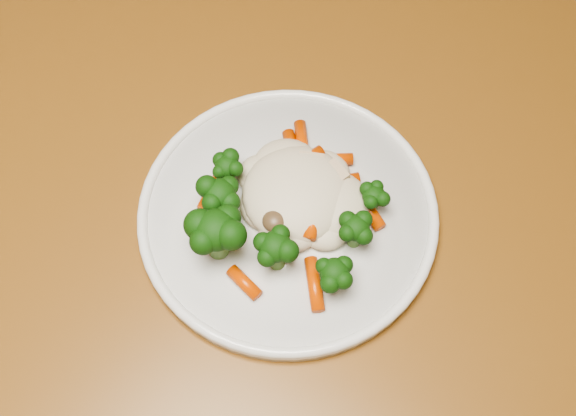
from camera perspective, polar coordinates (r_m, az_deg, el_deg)
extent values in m
plane|color=brown|center=(1.43, -6.44, -10.02)|extent=(3.00, 3.00, 0.00)
cube|color=brown|center=(0.73, 1.47, 2.70)|extent=(1.25, 0.86, 0.04)
cube|color=brown|center=(1.41, -10.82, 15.37)|extent=(0.06, 0.06, 0.71)
cylinder|color=white|center=(0.67, 0.00, -0.54)|extent=(0.28, 0.28, 0.01)
ellipsoid|color=beige|center=(0.65, 0.76, 1.60)|extent=(0.12, 0.11, 0.05)
ellipsoid|color=black|center=(0.65, -5.36, 0.55)|extent=(0.05, 0.05, 0.04)
ellipsoid|color=black|center=(0.63, -5.59, -2.39)|extent=(0.06, 0.06, 0.05)
ellipsoid|color=black|center=(0.63, -0.98, -3.54)|extent=(0.05, 0.05, 0.04)
ellipsoid|color=black|center=(0.62, 3.65, -5.49)|extent=(0.04, 0.04, 0.04)
ellipsoid|color=black|center=(0.64, 5.31, -1.99)|extent=(0.04, 0.04, 0.04)
ellipsoid|color=black|center=(0.66, 6.72, 0.58)|extent=(0.03, 0.03, 0.03)
ellipsoid|color=black|center=(0.67, -4.79, 2.86)|extent=(0.04, 0.04, 0.03)
cylinder|color=#EC4F05|center=(0.70, 1.14, 4.88)|extent=(0.04, 0.05, 0.01)
cylinder|color=#EC4F05|center=(0.69, 3.43, 3.84)|extent=(0.04, 0.03, 0.01)
cylinder|color=#EC4F05|center=(0.67, 6.24, 0.16)|extent=(0.05, 0.03, 0.01)
cylinder|color=#EC4F05|center=(0.68, -5.87, 1.66)|extent=(0.02, 0.05, 0.01)
cylinder|color=#EC4F05|center=(0.65, -5.39, -2.68)|extent=(0.03, 0.04, 0.01)
cylinder|color=#EC4F05|center=(0.63, -3.48, -5.91)|extent=(0.04, 0.02, 0.01)
cylinder|color=#EC4F05|center=(0.63, 2.10, -6.04)|extent=(0.04, 0.04, 0.01)
cylinder|color=#EC4F05|center=(0.64, 2.06, -0.78)|extent=(0.03, 0.04, 0.01)
cylinder|color=#EC4F05|center=(0.67, 1.37, 3.71)|extent=(0.02, 0.04, 0.01)
cylinder|color=#EC4F05|center=(0.69, 0.38, 4.46)|extent=(0.04, 0.04, 0.01)
cylinder|color=#EC4F05|center=(0.68, 3.85, 2.06)|extent=(0.04, 0.04, 0.01)
ellipsoid|color=brown|center=(0.65, 1.44, 1.02)|extent=(0.03, 0.03, 0.02)
ellipsoid|color=brown|center=(0.65, 1.94, -0.14)|extent=(0.02, 0.02, 0.02)
ellipsoid|color=brown|center=(0.66, -1.03, 1.53)|extent=(0.02, 0.02, 0.01)
ellipsoid|color=brown|center=(0.64, -1.04, -1.00)|extent=(0.02, 0.02, 0.02)
ellipsoid|color=brown|center=(0.65, 1.32, 0.36)|extent=(0.03, 0.03, 0.02)
cube|color=tan|center=(0.67, 1.80, 3.59)|extent=(0.03, 0.03, 0.01)
cube|color=tan|center=(0.67, 3.82, 2.75)|extent=(0.03, 0.02, 0.01)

